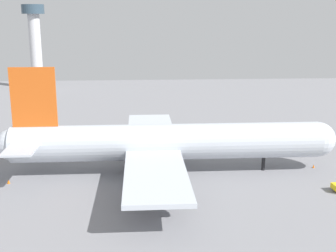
# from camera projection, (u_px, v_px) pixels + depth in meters

# --- Properties ---
(ground_plane) EXTENTS (256.32, 256.32, 0.00)m
(ground_plane) POSITION_uv_depth(u_px,v_px,m) (168.00, 172.00, 84.20)
(ground_plane) COLOR gray
(cargo_airplane) EXTENTS (64.08, 54.03, 20.27)m
(cargo_airplane) POSITION_uv_depth(u_px,v_px,m) (167.00, 142.00, 82.77)
(cargo_airplane) COLOR silver
(cargo_airplane) RESTS_ON ground_plane
(safety_cone_nose) EXTENTS (0.45, 0.45, 0.64)m
(safety_cone_nose) POSITION_uv_depth(u_px,v_px,m) (314.00, 166.00, 86.59)
(safety_cone_nose) COLOR orange
(safety_cone_nose) RESTS_ON ground_plane
(safety_cone_tail) EXTENTS (0.52, 0.52, 0.75)m
(safety_cone_tail) POSITION_uv_depth(u_px,v_px,m) (8.00, 181.00, 78.39)
(safety_cone_tail) COLOR orange
(safety_cone_tail) RESTS_ON ground_plane
(control_tower) EXTENTS (8.90, 8.90, 33.88)m
(control_tower) POSITION_uv_depth(u_px,v_px,m) (35.00, 39.00, 178.40)
(control_tower) COLOR silver
(control_tower) RESTS_ON ground_plane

